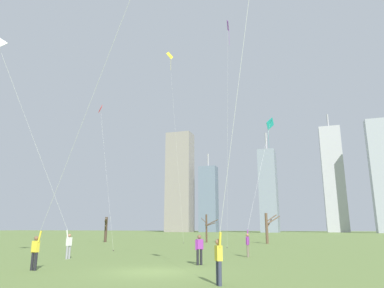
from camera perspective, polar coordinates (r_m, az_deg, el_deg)
ground_plane at (r=17.37m, az=-6.56°, el=-20.24°), size 400.00×400.00×0.00m
kite_flyer_midfield_right_white at (r=24.81m, az=-21.43°, el=-10.13°), size 3.06×6.07×13.87m
kite_flyer_midfield_left_teal at (r=28.49m, az=10.35°, el=-9.74°), size 1.57×11.83×13.59m
kite_flyer_far_back_orange at (r=12.57m, az=6.04°, el=-5.28°), size 2.98×3.96×14.05m
kite_flyer_foreground_right_green at (r=17.36m, az=-20.69°, el=-5.75°), size 11.89×6.20×19.35m
bystander_far_off_by_trees at (r=20.24m, az=1.22°, el=-16.79°), size 0.39×0.38×1.62m
distant_kite_low_near_trees_purple at (r=39.90m, az=5.93°, el=16.83°), size 1.50×3.45×24.42m
distant_kite_drifting_left_red at (r=37.25m, az=-14.74°, el=4.16°), size 3.69×1.86×14.70m
distant_kite_drifting_right_yellow at (r=48.85m, az=-3.54°, el=12.32°), size 1.02×4.99×25.82m
bare_tree_far_right_edge at (r=52.71m, az=-14.02°, el=-13.33°), size 1.16×1.80×3.51m
bare_tree_leftmost at (r=49.95m, az=2.51°, el=-13.57°), size 2.41×1.59×3.83m
bare_tree_rightmost at (r=47.27m, az=12.36°, el=-13.19°), size 1.91×1.80×3.86m
skyline_mid_tower_right at (r=154.44m, az=12.53°, el=-7.54°), size 7.16×11.78×43.43m
skyline_squat_block at (r=160.91m, az=2.74°, el=-8.99°), size 8.06×5.87×35.97m
skyline_slender_spire at (r=150.59m, az=28.72°, el=-4.42°), size 7.27×5.01×43.47m
skyline_mid_tower_left at (r=179.64m, az=-2.01°, el=-8.27°), size 5.42×7.33×45.23m
skyline_wide_slab at (r=166.80m, az=22.28°, el=-5.25°), size 8.93×7.95×53.24m
skyline_short_annex at (r=165.73m, az=-2.03°, el=-6.18°), size 11.96×8.55×46.87m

